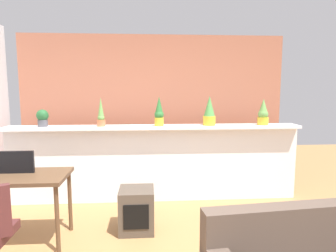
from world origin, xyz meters
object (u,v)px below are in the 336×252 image
potted_plant_0 (43,118)px  desk (14,183)px  potted_plant_4 (263,114)px  tv_monitor (9,162)px  potted_plant_2 (159,113)px  side_cube_shelf (137,210)px  potted_plant_1 (101,115)px  potted_plant_3 (209,112)px

potted_plant_0 → desk: (0.06, -1.12, -0.58)m
potted_plant_4 → tv_monitor: (-3.18, -1.01, -0.42)m
potted_plant_4 → tv_monitor: potted_plant_4 is taller
potted_plant_2 → side_cube_shelf: potted_plant_2 is taller
potted_plant_1 → tv_monitor: (-0.83, -1.01, -0.42)m
potted_plant_2 → potted_plant_3: bearing=1.8°
potted_plant_2 → tv_monitor: (-1.65, -0.99, -0.44)m
potted_plant_3 → potted_plant_4: potted_plant_3 is taller
potted_plant_4 → potted_plant_3: bearing=179.8°
potted_plant_3 → potted_plant_4: size_ratio=1.11×
potted_plant_3 → desk: potted_plant_3 is taller
desk → potted_plant_2: bearing=34.3°
potted_plant_0 → potted_plant_2: (1.63, -0.05, 0.06)m
potted_plant_0 → tv_monitor: (-0.02, -1.04, -0.38)m
potted_plant_0 → potted_plant_1: bearing=-2.4°
side_cube_shelf → potted_plant_0: bearing=144.9°
potted_plant_0 → potted_plant_4: bearing=-0.5°
potted_plant_3 → potted_plant_4: bearing=-0.2°
potted_plant_2 → potted_plant_1: bearing=179.2°
potted_plant_3 → side_cube_shelf: (-1.03, -0.91, -1.07)m
potted_plant_0 → side_cube_shelf: 1.91m
potted_plant_0 → desk: size_ratio=0.22×
potted_plant_0 → tv_monitor: potted_plant_0 is taller
potted_plant_3 → tv_monitor: size_ratio=0.83×
potted_plant_4 → side_cube_shelf: bearing=-153.6°
potted_plant_3 → tv_monitor: 2.63m
desk → tv_monitor: (-0.07, 0.08, 0.21)m
potted_plant_3 → desk: bearing=-154.5°
potted_plant_1 → desk: 1.46m
desk → tv_monitor: size_ratio=2.14×
potted_plant_1 → tv_monitor: size_ratio=0.80×
tv_monitor → potted_plant_4: bearing=17.7°
potted_plant_4 → potted_plant_1: bearing=-179.8°
potted_plant_0 → desk: potted_plant_0 is taller
potted_plant_1 → potted_plant_2: size_ratio=0.99×
potted_plant_3 → side_cube_shelf: 1.74m
potted_plant_4 → side_cube_shelf: 2.29m
potted_plant_3 → potted_plant_2: bearing=-178.2°
potted_plant_1 → side_cube_shelf: potted_plant_1 is taller
potted_plant_0 → tv_monitor: bearing=-91.0°
tv_monitor → desk: bearing=-47.0°
potted_plant_1 → potted_plant_2: (0.82, -0.01, 0.02)m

